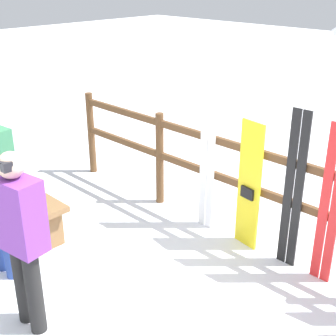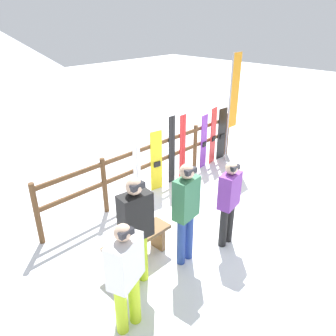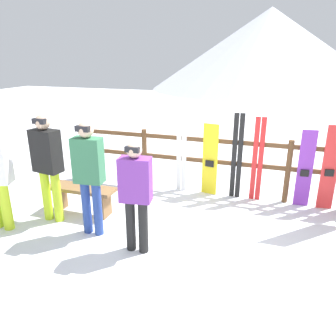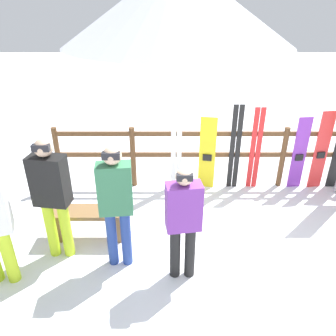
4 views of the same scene
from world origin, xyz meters
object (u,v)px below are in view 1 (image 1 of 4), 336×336
at_px(ski_pair_black, 293,191).
at_px(ski_pair_red, 330,206).
at_px(bench, 27,205).
at_px(ski_pair_white, 208,154).
at_px(snowboard_yellow, 249,186).
at_px(person_purple, 20,232).

bearing_deg(ski_pair_black, ski_pair_red, 0.00).
bearing_deg(ski_pair_red, bench, -151.29).
relative_size(ski_pair_white, ski_pair_black, 1.11).
bearing_deg(snowboard_yellow, ski_pair_white, 179.65).
bearing_deg(ski_pair_red, snowboard_yellow, -179.77).
bearing_deg(ski_pair_white, person_purple, -89.21).
distance_m(ski_pair_white, snowboard_yellow, 0.61).
relative_size(ski_pair_black, ski_pair_red, 1.03).
xyz_separation_m(person_purple, ski_pair_black, (1.04, 2.28, -0.09)).
height_order(person_purple, ski_pair_red, ski_pair_red).
xyz_separation_m(bench, ski_pair_black, (2.40, 1.52, 0.46)).
xyz_separation_m(person_purple, snowboard_yellow, (0.54, 2.28, -0.21)).
relative_size(snowboard_yellow, ski_pair_red, 0.89).
height_order(snowboard_yellow, ski_pair_black, ski_pair_black).
distance_m(ski_pair_white, ski_pair_red, 1.45).
bearing_deg(ski_pair_black, person_purple, -114.54).
relative_size(ski_pair_white, ski_pair_red, 1.14).
height_order(snowboard_yellow, ski_pair_red, ski_pair_red).
relative_size(person_purple, ski_pair_black, 0.96).
xyz_separation_m(bench, ski_pair_white, (1.32, 1.52, 0.55)).
height_order(ski_pair_white, snowboard_yellow, ski_pair_white).
bearing_deg(ski_pair_black, snowboard_yellow, -179.60).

